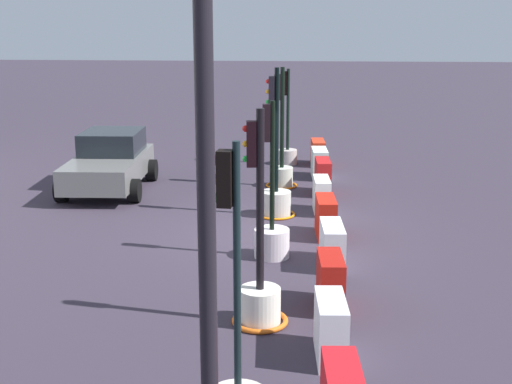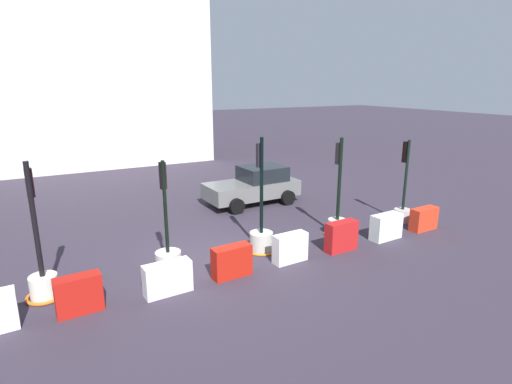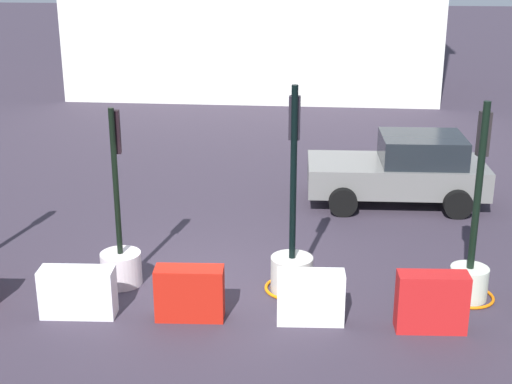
# 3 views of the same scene
# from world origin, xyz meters

# --- Properties ---
(ground_plane) EXTENTS (120.00, 120.00, 0.00)m
(ground_plane) POSITION_xyz_m (0.00, 0.00, 0.00)
(ground_plane) COLOR #332B38
(traffic_light_1) EXTENTS (0.87, 0.87, 3.29)m
(traffic_light_1) POSITION_xyz_m (-4.40, -0.01, 0.55)
(traffic_light_1) COLOR silver
(traffic_light_1) RESTS_ON ground_plane
(traffic_light_2) EXTENTS (0.69, 0.69, 3.05)m
(traffic_light_2) POSITION_xyz_m (-1.40, -0.04, 0.52)
(traffic_light_2) COLOR silver
(traffic_light_2) RESTS_ON ground_plane
(traffic_light_3) EXTENTS (0.91, 0.91, 3.45)m
(traffic_light_3) POSITION_xyz_m (1.49, 0.00, 0.54)
(traffic_light_3) COLOR #B7B4AA
(traffic_light_3) RESTS_ON ground_plane
(traffic_light_4) EXTENTS (0.87, 0.87, 3.26)m
(traffic_light_4) POSITION_xyz_m (4.37, -0.02, 0.61)
(traffic_light_4) COLOR beige
(traffic_light_4) RESTS_ON ground_plane
(traffic_light_5) EXTENTS (0.60, 0.60, 3.00)m
(traffic_light_5) POSITION_xyz_m (7.33, -0.09, 0.64)
(traffic_light_5) COLOR #B5ABA7
(traffic_light_5) RESTS_ON ground_plane
(construction_barrier_2) EXTENTS (1.00, 0.44, 0.87)m
(construction_barrier_2) POSITION_xyz_m (-3.73, -1.10, 0.43)
(construction_barrier_2) COLOR #B01710
(construction_barrier_2) RESTS_ON ground_plane
(construction_barrier_3) EXTENTS (1.17, 0.47, 0.79)m
(construction_barrier_3) POSITION_xyz_m (-1.76, -1.20, 0.39)
(construction_barrier_3) COLOR silver
(construction_barrier_3) RESTS_ON ground_plane
(construction_barrier_4) EXTENTS (1.07, 0.45, 0.84)m
(construction_barrier_4) POSITION_xyz_m (-0.02, -1.13, 0.42)
(construction_barrier_4) COLOR #B61A0F
(construction_barrier_4) RESTS_ON ground_plane
(construction_barrier_5) EXTENTS (1.03, 0.42, 0.83)m
(construction_barrier_5) POSITION_xyz_m (1.82, -1.07, 0.42)
(construction_barrier_5) COLOR silver
(construction_barrier_5) RESTS_ON ground_plane
(construction_barrier_6) EXTENTS (1.06, 0.43, 0.92)m
(construction_barrier_6) POSITION_xyz_m (3.61, -1.14, 0.46)
(construction_barrier_6) COLOR red
(construction_barrier_6) RESTS_ON ground_plane
(construction_barrier_7) EXTENTS (1.12, 0.49, 0.84)m
(construction_barrier_7) POSITION_xyz_m (5.51, -1.08, 0.42)
(construction_barrier_7) COLOR silver
(construction_barrier_7) RESTS_ON ground_plane
(construction_barrier_8) EXTENTS (1.08, 0.45, 0.78)m
(construction_barrier_8) POSITION_xyz_m (7.30, -1.07, 0.39)
(construction_barrier_8) COLOR red
(construction_barrier_8) RESTS_ON ground_plane
(car_grey_saloon) EXTENTS (3.94, 2.25, 1.54)m
(car_grey_saloon) POSITION_xyz_m (3.70, 4.59, 0.76)
(car_grey_saloon) COLOR slate
(car_grey_saloon) RESTS_ON ground_plane
(building_main_facade) EXTENTS (14.03, 7.29, 14.74)m
(building_main_facade) POSITION_xyz_m (-0.77, 17.97, 7.40)
(building_main_facade) COLOR silver
(building_main_facade) RESTS_ON ground_plane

